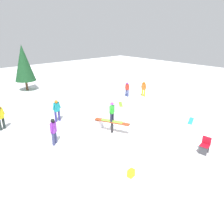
% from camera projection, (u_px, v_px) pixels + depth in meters
% --- Properties ---
extents(ground_plane, '(60.00, 60.00, 0.00)m').
position_uv_depth(ground_plane, '(112.00, 132.00, 13.60)').
color(ground_plane, white).
extents(rail_feature, '(2.19, 1.14, 0.77)m').
position_uv_depth(rail_feature, '(112.00, 123.00, 13.37)').
color(rail_feature, black).
rests_on(rail_feature, ground).
extents(snow_kicker_ramp, '(2.24, 2.08, 0.63)m').
position_uv_depth(snow_kicker_ramp, '(88.00, 123.00, 14.19)').
color(snow_kicker_ramp, white).
rests_on(snow_kicker_ramp, ground).
extents(main_rider_on_rail, '(1.37, 0.84, 1.22)m').
position_uv_depth(main_rider_on_rail, '(112.00, 112.00, 13.12)').
color(main_rider_on_rail, '#8CD23F').
rests_on(main_rider_on_rail, rail_feature).
extents(bystander_teal, '(0.25, 0.66, 1.54)m').
position_uv_depth(bystander_teal, '(57.00, 109.00, 14.97)').
color(bystander_teal, navy).
rests_on(bystander_teal, ground).
extents(bystander_red, '(0.58, 0.20, 1.36)m').
position_uv_depth(bystander_red, '(127.00, 89.00, 20.63)').
color(bystander_red, navy).
rests_on(bystander_red, ground).
extents(bystander_yellow, '(0.41, 0.68, 1.61)m').
position_uv_depth(bystander_yellow, '(0.00, 116.00, 13.71)').
color(bystander_yellow, '#212B28').
rests_on(bystander_yellow, ground).
extents(bystander_purple, '(0.48, 0.59, 1.52)m').
position_uv_depth(bystander_purple, '(54.00, 130.00, 11.94)').
color(bystander_purple, '#3B3F6C').
rests_on(bystander_purple, ground).
extents(bystander_orange, '(0.62, 0.21, 1.42)m').
position_uv_depth(bystander_orange, '(144.00, 88.00, 20.65)').
color(bystander_orange, yellow).
rests_on(bystander_orange, ground).
extents(loose_snowboard_cyan, '(0.75, 1.30, 0.02)m').
position_uv_depth(loose_snowboard_cyan, '(191.00, 121.00, 15.30)').
color(loose_snowboard_cyan, '#28B3CA').
rests_on(loose_snowboard_cyan, ground).
extents(loose_snowboard_lime, '(1.16, 1.03, 0.02)m').
position_uv_depth(loose_snowboard_lime, '(121.00, 104.00, 18.67)').
color(loose_snowboard_lime, '#90D930').
rests_on(loose_snowboard_lime, ground).
extents(folding_chair, '(0.50, 0.50, 0.88)m').
position_uv_depth(folding_chair, '(205.00, 146.00, 11.21)').
color(folding_chair, '#3F3F44').
rests_on(folding_chair, ground).
extents(backpack_on_snow, '(0.26, 0.33, 0.34)m').
position_uv_depth(backpack_on_snow, '(131.00, 173.00, 9.48)').
color(backpack_on_snow, yellow).
rests_on(backpack_on_snow, ground).
extents(pine_tree_near, '(2.04, 2.04, 4.64)m').
position_uv_depth(pine_tree_near, '(24.00, 63.00, 22.02)').
color(pine_tree_near, '#4C331E').
rests_on(pine_tree_near, ground).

